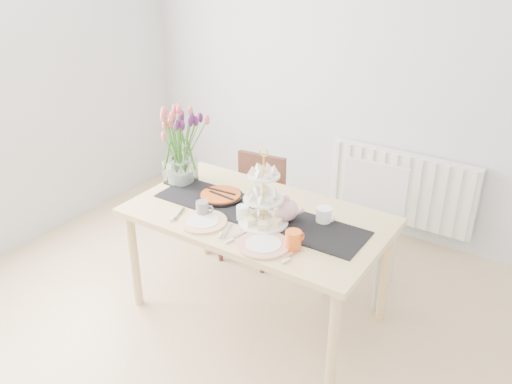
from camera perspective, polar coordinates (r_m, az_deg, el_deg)
The scene contains 16 objects.
room_shell at distance 2.63m, azimuth -9.70°, elevation 2.16°, with size 4.50×4.50×4.50m.
radiator at distance 4.53m, azimuth 14.99°, elevation 0.46°, with size 1.20×0.08×0.60m, color white.
dining_table at distance 3.40m, azimuth 0.13°, elevation -3.44°, with size 1.60×0.90×0.75m.
chair_brown at distance 4.17m, azimuth -0.02°, elevation -0.81°, with size 0.44×0.44×0.79m.
chair_white at distance 3.84m, azimuth 11.64°, elevation -2.78°, with size 0.48×0.48×0.90m.
table_runner at distance 3.36m, azimuth 0.13°, elevation -2.25°, with size 1.40×0.35×0.01m, color black.
tulip_vase at distance 3.66m, azimuth -8.22°, elevation 5.90°, with size 0.63×0.63×0.54m.
cake_stand at distance 3.19m, azimuth 0.78°, elevation -1.42°, with size 0.30×0.30×0.44m.
teapot at distance 3.25m, azimuth 3.16°, elevation -1.87°, with size 0.25×0.20×0.16m, color silver, non-canonical shape.
cream_jug at distance 3.27m, azimuth 7.15°, elevation -2.42°, with size 0.09×0.09×0.09m, color white.
tart_tin at distance 3.54m, azimuth -3.74°, elevation -0.46°, with size 0.29×0.29×0.04m.
mug_grey at distance 3.34m, azimuth -5.67°, elevation -1.73°, with size 0.08×0.08×0.09m, color gray.
mug_white at distance 3.27m, azimuth -1.42°, elevation -2.23°, with size 0.08×0.08×0.09m, color white.
mug_orange at distance 3.00m, azimuth 3.95°, elevation -5.06°, with size 0.09×0.09×0.11m, color orange.
plate_left at distance 3.27m, azimuth -5.61°, elevation -3.12°, with size 0.29×0.29×0.02m, color white.
plate_right at distance 3.03m, azimuth 0.79°, elevation -5.59°, with size 0.30×0.30×0.02m, color white.
Camera 1 is at (1.66, -1.74, 2.37)m, focal length 38.00 mm.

